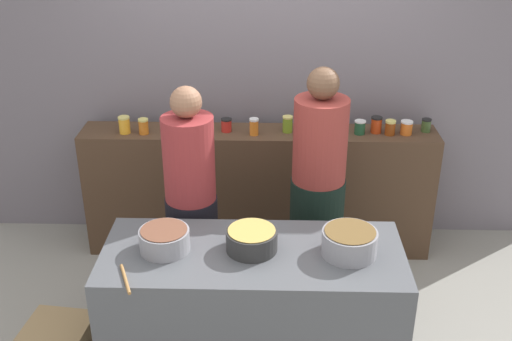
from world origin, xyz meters
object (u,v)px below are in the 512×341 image
(preserve_jar_5, at_px, (288,124))
(cook_in_cap, at_px, (317,200))
(preserve_jar_7, at_px, (360,127))
(preserve_jar_9, at_px, (390,128))
(preserve_jar_1, at_px, (144,126))
(preserve_jar_0, at_px, (124,125))
(preserve_jar_2, at_px, (194,120))
(wooden_spoon, at_px, (125,279))
(preserve_jar_8, at_px, (376,125))
(cooking_pot_center, at_px, (252,240))
(preserve_jar_6, at_px, (308,123))
(cooking_pot_left, at_px, (165,240))
(cooking_pot_right, at_px, (349,242))
(preserve_jar_4, at_px, (254,127))
(preserve_jar_10, at_px, (406,128))
(cook_with_tongs, at_px, (192,218))
(preserve_jar_11, at_px, (426,125))
(preserve_jar_3, at_px, (226,125))

(preserve_jar_5, height_order, cook_in_cap, cook_in_cap)
(preserve_jar_7, relative_size, preserve_jar_9, 0.93)
(preserve_jar_1, bearing_deg, preserve_jar_9, 0.95)
(preserve_jar_0, xyz_separation_m, preserve_jar_2, (0.51, 0.12, 0.00))
(preserve_jar_2, bearing_deg, wooden_spoon, -95.26)
(preserve_jar_8, distance_m, cooking_pot_center, 1.65)
(preserve_jar_5, relative_size, preserve_jar_6, 0.93)
(cook_in_cap, bearing_deg, preserve_jar_2, 143.33)
(cook_in_cap, bearing_deg, cooking_pot_center, -118.88)
(preserve_jar_8, xyz_separation_m, preserve_jar_9, (0.10, -0.04, -0.01))
(cooking_pot_left, bearing_deg, cooking_pot_right, -0.70)
(wooden_spoon, bearing_deg, preserve_jar_6, 59.04)
(preserve_jar_2, height_order, cooking_pot_center, preserve_jar_2)
(preserve_jar_4, bearing_deg, cooking_pot_center, -88.83)
(wooden_spoon, xyz_separation_m, cook_in_cap, (1.07, 1.07, -0.10))
(preserve_jar_5, distance_m, preserve_jar_10, 0.88)
(cooking_pot_left, bearing_deg, cook_with_tongs, 81.70)
(preserve_jar_11, xyz_separation_m, cooking_pot_left, (-1.75, -1.43, -0.14))
(preserve_jar_10, bearing_deg, preserve_jar_5, 178.67)
(wooden_spoon, relative_size, cook_with_tongs, 0.16)
(preserve_jar_4, xyz_separation_m, cooking_pot_center, (0.03, -1.31, -0.15))
(cook_in_cap, bearing_deg, cooking_pot_right, -81.41)
(preserve_jar_6, bearing_deg, preserve_jar_1, -176.30)
(preserve_jar_1, height_order, preserve_jar_6, preserve_jar_6)
(preserve_jar_2, height_order, preserve_jar_7, preserve_jar_2)
(preserve_jar_2, relative_size, preserve_jar_10, 1.27)
(cooking_pot_left, height_order, cook_with_tongs, cook_with_tongs)
(preserve_jar_9, xyz_separation_m, cook_in_cap, (-0.56, -0.58, -0.30))
(preserve_jar_9, relative_size, cooking_pot_left, 0.40)
(preserve_jar_3, height_order, wooden_spoon, preserve_jar_3)
(preserve_jar_3, xyz_separation_m, preserve_jar_11, (1.50, 0.04, 0.00))
(preserve_jar_7, distance_m, cook_with_tongs, 1.46)
(preserve_jar_6, bearing_deg, preserve_jar_0, -177.08)
(preserve_jar_4, height_order, cooking_pot_right, preserve_jar_4)
(cooking_pot_center, bearing_deg, preserve_jar_8, 57.34)
(preserve_jar_0, bearing_deg, preserve_jar_2, 12.82)
(preserve_jar_2, height_order, preserve_jar_4, preserve_jar_2)
(preserve_jar_5, xyz_separation_m, cook_in_cap, (0.20, -0.61, -0.31))
(preserve_jar_8, bearing_deg, preserve_jar_5, -179.50)
(wooden_spoon, height_order, cook_with_tongs, cook_with_tongs)
(cooking_pot_right, bearing_deg, preserve_jar_1, 136.09)
(preserve_jar_3, height_order, preserve_jar_7, preserve_jar_7)
(cooking_pot_center, distance_m, cooking_pot_right, 0.54)
(preserve_jar_1, distance_m, preserve_jar_11, 2.12)
(preserve_jar_5, relative_size, preserve_jar_8, 1.00)
(preserve_jar_9, bearing_deg, preserve_jar_3, 178.42)
(cook_in_cap, bearing_deg, preserve_jar_0, 158.48)
(preserve_jar_5, height_order, preserve_jar_11, preserve_jar_5)
(preserve_jar_6, height_order, cooking_pot_center, preserve_jar_6)
(preserve_jar_2, distance_m, preserve_jar_4, 0.47)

